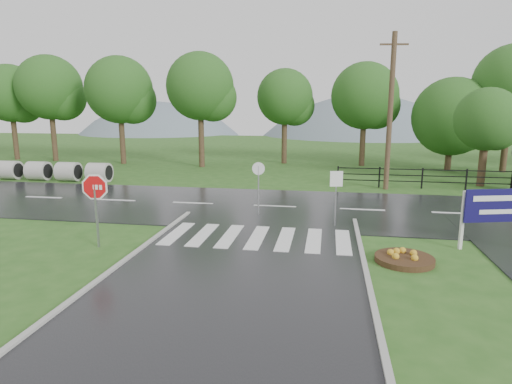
# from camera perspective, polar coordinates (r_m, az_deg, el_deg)

# --- Properties ---
(ground) EXTENTS (120.00, 120.00, 0.00)m
(ground) POSITION_cam_1_polar(r_m,az_deg,el_deg) (10.74, -4.35, -14.19)
(ground) COLOR #2B571D
(ground) RESTS_ON ground
(main_road) EXTENTS (90.00, 8.00, 0.04)m
(main_road) POSITION_cam_1_polar(r_m,az_deg,el_deg) (20.08, 2.52, -2.02)
(main_road) COLOR black
(main_road) RESTS_ON ground
(crosswalk) EXTENTS (6.50, 2.80, 0.02)m
(crosswalk) POSITION_cam_1_polar(r_m,az_deg,el_deg) (15.29, 0.17, -6.05)
(crosswalk) COLOR silver
(crosswalk) RESTS_ON ground
(fence_west) EXTENTS (9.58, 0.08, 1.20)m
(fence_west) POSITION_cam_1_polar(r_m,az_deg,el_deg) (26.25, 21.29, 1.98)
(fence_west) COLOR black
(fence_west) RESTS_ON ground
(hills) EXTENTS (102.00, 48.00, 48.00)m
(hills) POSITION_cam_1_polar(r_m,az_deg,el_deg) (77.09, 10.12, -4.06)
(hills) COLOR slate
(hills) RESTS_ON ground
(treeline) EXTENTS (83.20, 5.20, 10.00)m
(treeline) POSITION_cam_1_polar(r_m,az_deg,el_deg) (33.75, 7.18, 3.32)
(treeline) COLOR #205119
(treeline) RESTS_ON ground
(culvert_pipes) EXTENTS (7.60, 1.20, 1.20)m
(culvert_pipes) POSITION_cam_1_polar(r_m,az_deg,el_deg) (30.14, -25.39, 2.53)
(culvert_pipes) COLOR #9E9B93
(culvert_pipes) RESTS_ON ground
(stop_sign) EXTENTS (1.16, 0.17, 2.63)m
(stop_sign) POSITION_cam_1_polar(r_m,az_deg,el_deg) (14.94, -20.66, -0.17)
(stop_sign) COLOR #939399
(stop_sign) RESTS_ON ground
(estate_billboard) EXTENTS (2.29, 0.67, 2.06)m
(estate_billboard) POSITION_cam_1_polar(r_m,az_deg,el_deg) (15.75, 29.72, -1.94)
(estate_billboard) COLOR silver
(estate_billboard) RESTS_ON ground
(flower_bed) EXTENTS (1.75, 1.75, 0.35)m
(flower_bed) POSITION_cam_1_polar(r_m,az_deg,el_deg) (13.82, 19.18, -8.31)
(flower_bed) COLOR #332111
(flower_bed) RESTS_ON ground
(reg_sign_small) EXTENTS (0.49, 0.11, 2.21)m
(reg_sign_small) POSITION_cam_1_polar(r_m,az_deg,el_deg) (16.73, 10.63, 0.56)
(reg_sign_small) COLOR #939399
(reg_sign_small) RESTS_ON ground
(reg_sign_round) EXTENTS (0.54, 0.06, 2.32)m
(reg_sign_round) POSITION_cam_1_polar(r_m,az_deg,el_deg) (18.20, 0.33, 1.30)
(reg_sign_round) COLOR #939399
(reg_sign_round) RESTS_ON ground
(utility_pole_east) EXTENTS (1.52, 0.29, 8.58)m
(utility_pole_east) POSITION_cam_1_polar(r_m,az_deg,el_deg) (25.12, 17.46, 10.18)
(utility_pole_east) COLOR #473523
(utility_pole_east) RESTS_ON ground
(entrance_tree_left) EXTENTS (3.63, 3.63, 5.74)m
(entrance_tree_left) POSITION_cam_1_polar(r_m,az_deg,el_deg) (28.37, 28.43, 8.47)
(entrance_tree_left) COLOR #3D2B1C
(entrance_tree_left) RESTS_ON ground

